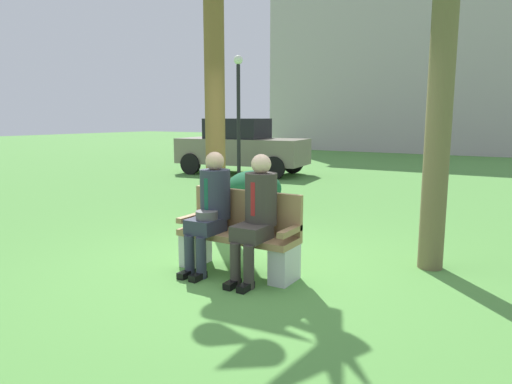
# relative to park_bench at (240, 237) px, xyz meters

# --- Properties ---
(ground_plane) EXTENTS (80.00, 80.00, 0.00)m
(ground_plane) POSITION_rel_park_bench_xyz_m (-0.04, 0.12, -0.40)
(ground_plane) COLOR #4F8C3D
(park_bench) EXTENTS (1.37, 0.44, 0.90)m
(park_bench) POSITION_rel_park_bench_xyz_m (0.00, 0.00, 0.00)
(park_bench) COLOR #99754C
(park_bench) RESTS_ON ground
(seated_man_left) EXTENTS (0.34, 0.72, 1.33)m
(seated_man_left) POSITION_rel_park_bench_xyz_m (-0.31, -0.12, 0.34)
(seated_man_left) COLOR #2D3342
(seated_man_left) RESTS_ON ground
(seated_man_right) EXTENTS (0.34, 0.72, 1.33)m
(seated_man_right) POSITION_rel_park_bench_xyz_m (0.29, -0.12, 0.34)
(seated_man_right) COLOR #38332D
(seated_man_right) RESTS_ON ground
(shrub_near_bench) EXTENTS (1.10, 1.01, 0.69)m
(shrub_near_bench) POSITION_rel_park_bench_xyz_m (-1.90, 3.44, -0.05)
(shrub_near_bench) COLOR #1C5A37
(shrub_near_bench) RESTS_ON ground
(parked_car_near) EXTENTS (4.05, 2.08, 1.68)m
(parked_car_near) POSITION_rel_park_bench_xyz_m (-4.92, 7.68, 0.44)
(parked_car_near) COLOR slate
(parked_car_near) RESTS_ON ground
(street_lamp) EXTENTS (0.24, 0.24, 3.33)m
(street_lamp) POSITION_rel_park_bench_xyz_m (-4.13, 6.33, 1.66)
(street_lamp) COLOR black
(street_lamp) RESTS_ON ground
(building_backdrop) EXTENTS (13.50, 6.53, 11.81)m
(building_backdrop) POSITION_rel_park_bench_xyz_m (-3.61, 21.72, 5.53)
(building_backdrop) COLOR #B4A6AA
(building_backdrop) RESTS_ON ground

